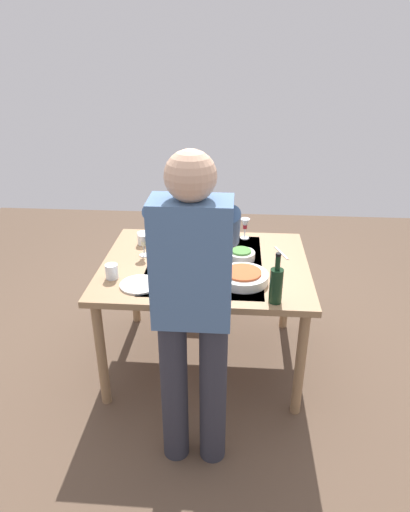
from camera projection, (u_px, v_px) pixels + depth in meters
ground_plane at (205, 359)px, 3.25m from camera, size 6.00×6.00×0.00m
dining_table at (205, 274)px, 2.94m from camera, size 1.32×1.06×0.78m
chair_near at (205, 241)px, 3.84m from camera, size 0.40×0.40×0.91m
person_server at (193, 303)px, 2.12m from camera, size 0.42×0.61×1.69m
wine_bottle at (276, 284)px, 2.44m from camera, size 0.07×0.07×0.30m
wine_glass_left at (143, 241)px, 2.96m from camera, size 0.07×0.07×0.15m
wine_glass_right at (245, 225)px, 3.22m from camera, size 0.07×0.07×0.15m
water_cup_near_left at (143, 238)px, 3.16m from camera, size 0.08×0.08×0.09m
water_cup_near_right at (216, 258)px, 2.85m from camera, size 0.07×0.07×0.11m
water_cup_far_left at (112, 271)px, 2.71m from camera, size 0.08×0.08×0.09m
water_cup_far_right at (175, 246)px, 3.02m from camera, size 0.07×0.07×0.10m
serving_bowl_pasta at (243, 277)px, 2.68m from camera, size 0.30×0.30×0.07m
side_bowl_salad at (241, 255)px, 2.94m from camera, size 0.18×0.18×0.07m
side_bowl_bread at (197, 252)px, 2.98m from camera, size 0.16×0.16×0.07m
dinner_plate_near at (139, 285)px, 2.64m from camera, size 0.23×0.23×0.01m
dinner_plate_far at (216, 242)px, 3.19m from camera, size 0.23×0.23×0.01m
table_knife at (281, 253)px, 3.04m from camera, size 0.08×0.19×0.00m
table_fork at (175, 242)px, 3.20m from camera, size 0.05×0.18×0.00m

